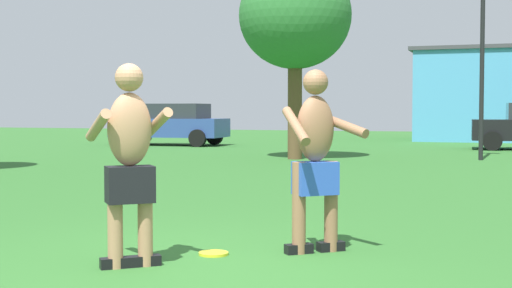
# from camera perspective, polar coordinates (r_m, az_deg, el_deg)

# --- Properties ---
(ground_plane) EXTENTS (80.00, 80.00, 0.00)m
(ground_plane) POSITION_cam_1_polar(r_m,az_deg,el_deg) (6.19, -5.79, -9.91)
(ground_plane) COLOR #2D6628
(player_near) EXTENTS (0.87, 0.79, 1.75)m
(player_near) POSITION_cam_1_polar(r_m,az_deg,el_deg) (6.27, -9.95, -1.17)
(player_near) COLOR black
(player_near) RESTS_ON ground_plane
(player_in_blue) EXTENTS (0.85, 0.78, 1.73)m
(player_in_blue) POSITION_cam_1_polar(r_m,az_deg,el_deg) (6.82, 4.73, -0.91)
(player_in_blue) COLOR black
(player_in_blue) RESTS_ON ground_plane
(frisbee) EXTENTS (0.28, 0.28, 0.03)m
(frisbee) POSITION_cam_1_polar(r_m,az_deg,el_deg) (6.81, -3.36, -8.63)
(frisbee) COLOR yellow
(frisbee) RESTS_ON ground_plane
(car_blue_mid_lot) EXTENTS (4.38, 2.19, 1.58)m
(car_blue_mid_lot) POSITION_cam_1_polar(r_m,az_deg,el_deg) (27.65, -6.76, 1.61)
(car_blue_mid_lot) COLOR #2D478C
(car_blue_mid_lot) RESTS_ON ground_plane
(lamp_post) EXTENTS (0.60, 0.24, 5.95)m
(lamp_post) POSITION_cam_1_polar(r_m,az_deg,el_deg) (20.35, 17.46, 9.03)
(lamp_post) COLOR black
(lamp_post) RESTS_ON ground_plane
(tree_left_field) EXTENTS (3.06, 3.06, 5.38)m
(tree_left_field) POSITION_cam_1_polar(r_m,az_deg,el_deg) (19.93, 3.11, 10.00)
(tree_left_field) COLOR brown
(tree_left_field) RESTS_ON ground_plane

